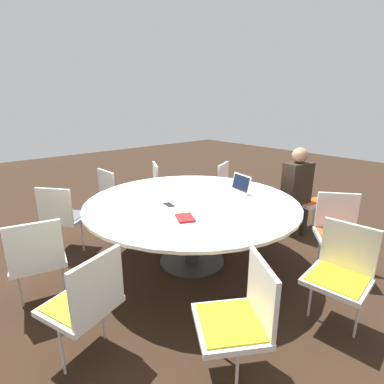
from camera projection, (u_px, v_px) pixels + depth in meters
The scene contains 17 objects.
ground_plane at pixel (192, 261), 3.43m from camera, with size 16.00×16.00×0.00m, color black.
conference_table at pixel (192, 209), 3.25m from camera, with size 2.27×2.27×0.73m.
chair_0 at pixel (304, 195), 4.19m from camera, with size 0.50×0.52×0.84m.
chair_1 at pixel (231, 186), 4.64m from camera, with size 0.56×0.57×0.84m.
chair_2 at pixel (164, 185), 4.69m from camera, with size 0.58×0.57×0.84m.
chair_3 at pixel (115, 193), 4.30m from camera, with size 0.46×0.44×0.84m.
chair_4 at pixel (63, 214), 3.50m from camera, with size 0.61×0.60×0.84m.
chair_5 at pixel (37, 256), 2.55m from camera, with size 0.51×0.52×0.84m.
chair_6 at pixel (86, 299), 1.99m from camera, with size 0.54×0.55×0.84m.
chair_7 at pixel (241, 314), 1.85m from camera, with size 0.60×0.59×0.84m.
chair_8 at pixel (341, 269), 2.34m from camera, with size 0.48×0.47×0.84m.
chair_9 at pixel (338, 228), 3.09m from camera, with size 0.61×0.60×0.84m.
person_0 at pixel (298, 185), 3.95m from camera, with size 0.31×0.40×1.19m.
laptop at pixel (237, 189), 3.48m from camera, with size 0.35×0.30×0.21m.
spiral_notebook at pixel (185, 218), 2.73m from camera, with size 0.25×0.23×0.02m.
cell_phone at pixel (169, 205), 3.09m from camera, with size 0.15×0.09×0.01m.
handbag at pixel (139, 206), 4.81m from camera, with size 0.36×0.16×0.28m.
Camera 1 is at (-2.30, 2.00, 1.76)m, focal length 28.00 mm.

